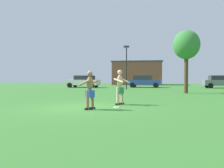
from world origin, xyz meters
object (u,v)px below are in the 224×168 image
player_with_cap (120,85)px  frisbee (117,107)px  car_gray_near_post (221,81)px  car_blue_mid_lot (144,81)px  car_white_far_end (83,81)px  lamp_post (126,62)px  player_in_blue (90,89)px  tree_right_field (186,46)px

player_with_cap → frisbee: bearing=-91.1°
car_gray_near_post → car_blue_mid_lot: same height
car_gray_near_post → player_with_cap: bearing=-118.8°
player_with_cap → car_blue_mid_lot: (0.94, 19.29, -0.15)m
car_gray_near_post → car_white_far_end: size_ratio=0.97×
player_with_cap → lamp_post: lamp_post is taller
player_with_cap → lamp_post: (-0.95, 13.98, 2.07)m
car_gray_near_post → car_blue_mid_lot: 9.53m
player_in_blue → car_white_far_end: player_in_blue is taller
player_with_cap → frisbee: (-0.02, -1.10, -0.97)m
car_blue_mid_lot → lamp_post: (-1.89, -5.30, 2.22)m
frisbee → car_gray_near_post: car_gray_near_post is taller
frisbee → car_white_far_end: 20.19m
car_gray_near_post → tree_right_field: 12.03m
frisbee → car_blue_mid_lot: car_blue_mid_lot is taller
player_in_blue → car_gray_near_post: 23.88m
player_with_cap → tree_right_field: bearing=62.7°
player_in_blue → tree_right_field: 12.73m
car_blue_mid_lot → player_with_cap: bearing=-92.8°
car_blue_mid_lot → tree_right_field: size_ratio=0.83×
frisbee → car_blue_mid_lot: 20.43m
car_blue_mid_lot → car_white_far_end: size_ratio=1.00×
car_gray_near_post → player_in_blue: bearing=-118.9°
car_white_far_end → tree_right_field: bearing=-37.1°
car_blue_mid_lot → car_white_far_end: bearing=-169.5°
car_gray_near_post → tree_right_field: size_ratio=0.80×
frisbee → car_blue_mid_lot: (0.96, 20.39, 0.81)m
car_blue_mid_lot → car_white_far_end: 8.06m
frisbee → player_with_cap: bearing=88.9°
player_in_blue → frisbee: 1.57m
player_with_cap → car_blue_mid_lot: player_with_cap is taller
car_gray_near_post → car_blue_mid_lot: size_ratio=0.97×
car_gray_near_post → lamp_post: 12.67m
player_with_cap → frisbee: player_with_cap is taller
player_in_blue → lamp_post: bearing=89.6°
car_blue_mid_lot → lamp_post: size_ratio=0.92×
car_white_far_end → tree_right_field: (11.63, -8.81, 3.26)m
car_blue_mid_lot → car_gray_near_post: bearing=-1.6°
player_with_cap → car_blue_mid_lot: bearing=87.2°
car_gray_near_post → tree_right_field: (-5.82, -10.01, 3.26)m
car_gray_near_post → car_blue_mid_lot: bearing=178.4°
frisbee → car_gray_near_post: (10.49, 20.12, 0.81)m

